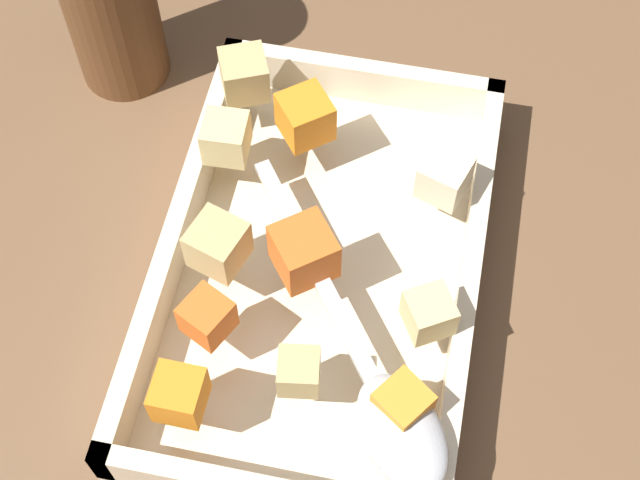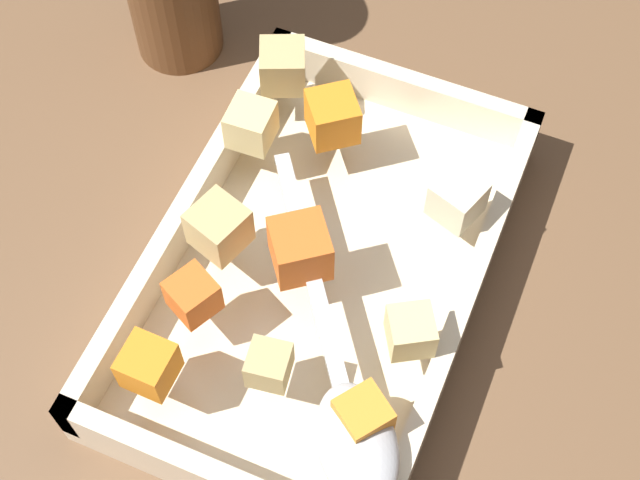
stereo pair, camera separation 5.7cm
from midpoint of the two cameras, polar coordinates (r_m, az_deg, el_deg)
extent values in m
plane|color=brown|center=(0.62, -0.95, -2.59)|extent=(4.00, 4.00, 0.00)
cube|color=beige|center=(0.62, -2.65, -2.63)|extent=(0.32, 0.20, 0.01)
cube|color=beige|center=(0.62, -11.38, 0.02)|extent=(0.32, 0.01, 0.03)
cube|color=beige|center=(0.59, 6.31, -3.14)|extent=(0.32, 0.01, 0.03)
cube|color=beige|center=(0.68, 0.15, 9.59)|extent=(0.01, 0.20, 0.03)
cube|color=orange|center=(0.55, -9.91, -4.94)|extent=(0.03, 0.03, 0.03)
cube|color=orange|center=(0.62, -3.58, 7.35)|extent=(0.04, 0.04, 0.03)
cube|color=orange|center=(0.56, -3.91, -0.98)|extent=(0.05, 0.05, 0.03)
cube|color=orange|center=(0.53, -11.74, -9.57)|extent=(0.03, 0.03, 0.03)
cube|color=orange|center=(0.52, 1.93, -10.34)|extent=(0.04, 0.04, 0.03)
cube|color=#E0CC89|center=(0.55, 3.74, -4.77)|extent=(0.04, 0.04, 0.03)
cube|color=tan|center=(0.57, -9.14, -0.53)|extent=(0.04, 0.04, 0.03)
cube|color=tan|center=(0.53, -4.41, -8.34)|extent=(0.03, 0.03, 0.02)
cube|color=#E0CC89|center=(0.62, -8.46, 6.02)|extent=(0.03, 0.03, 0.03)
cube|color=tan|center=(0.65, -7.24, 9.82)|extent=(0.04, 0.04, 0.03)
cube|color=beige|center=(0.59, 4.92, 3.64)|extent=(0.04, 0.04, 0.03)
ellipsoid|color=silver|center=(0.52, 1.89, -11.97)|extent=(0.08, 0.08, 0.02)
cube|color=silver|center=(0.57, -3.25, -1.81)|extent=(0.14, 0.11, 0.01)
camera|label=1|loc=(0.03, -92.87, -4.90)|focal=52.14mm
camera|label=2|loc=(0.03, 87.13, 4.90)|focal=52.14mm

